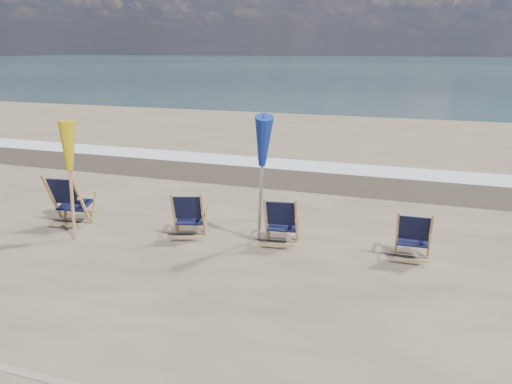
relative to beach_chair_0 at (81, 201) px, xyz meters
The scene contains 9 objects.
ocean 126.34m from the beach_chair_0, 88.49° to the left, with size 400.00×400.00×0.00m, color #324C53.
surf_foam 7.40m from the beach_chair_0, 63.27° to the left, with size 200.00×1.40×0.01m, color silver.
wet_sand_strip 6.10m from the beach_chair_0, 56.90° to the left, with size 200.00×2.60×0.00m, color #42362A.
beach_chair_0 is the anchor object (origin of this frame).
beach_chair_1 2.43m from the beach_chair_0, ahead, with size 0.59×0.66×0.92m, color black, non-canonical shape.
beach_chair_2 4.10m from the beach_chair_0, ahead, with size 0.60×0.67×0.93m, color black, non-canonical shape.
beach_chair_3 6.24m from the beach_chair_0, ahead, with size 0.57×0.64×0.89m, color black, non-canonical shape.
umbrella_yellow 1.18m from the beach_chair_0, 64.40° to the right, with size 0.30×0.30×2.10m.
umbrella_blue 3.74m from the beach_chair_0, ahead, with size 0.30×0.30×2.38m.
Camera 1 is at (2.74, -5.66, 3.29)m, focal length 35.00 mm.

